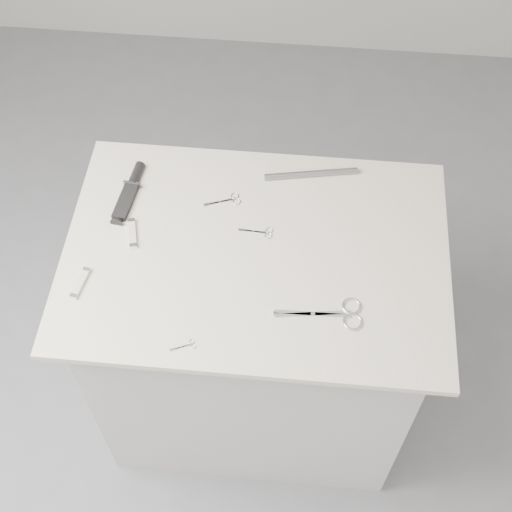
# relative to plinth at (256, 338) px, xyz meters

# --- Properties ---
(ground) EXTENTS (4.00, 4.00, 0.01)m
(ground) POSITION_rel_plinth_xyz_m (0.00, 0.00, -0.46)
(ground) COLOR gray
(ground) RESTS_ON ground
(plinth) EXTENTS (0.90, 0.60, 0.90)m
(plinth) POSITION_rel_plinth_xyz_m (0.00, 0.00, 0.00)
(plinth) COLOR #BCBCBA
(plinth) RESTS_ON ground
(display_board) EXTENTS (1.00, 0.70, 0.02)m
(display_board) POSITION_rel_plinth_xyz_m (0.00, 0.00, 0.46)
(display_board) COLOR beige
(display_board) RESTS_ON plinth
(large_shears) EXTENTS (0.22, 0.09, 0.01)m
(large_shears) POSITION_rel_plinth_xyz_m (0.22, -0.17, 0.47)
(large_shears) COLOR silver
(large_shears) RESTS_ON display_board
(embroidery_scissors_a) EXTENTS (0.10, 0.06, 0.00)m
(embroidery_scissors_a) POSITION_rel_plinth_xyz_m (-0.09, 0.16, 0.47)
(embroidery_scissors_a) COLOR silver
(embroidery_scissors_a) RESTS_ON display_board
(embroidery_scissors_b) EXTENTS (0.09, 0.04, 0.00)m
(embroidery_scissors_b) POSITION_rel_plinth_xyz_m (0.01, 0.06, 0.47)
(embroidery_scissors_b) COLOR silver
(embroidery_scissors_b) RESTS_ON display_board
(tiny_scissors) EXTENTS (0.06, 0.04, 0.00)m
(tiny_scissors) POSITION_rel_plinth_xyz_m (-0.14, -0.29, 0.47)
(tiny_scissors) COLOR silver
(tiny_scissors) RESTS_ON display_board
(sheathed_knife) EXTENTS (0.05, 0.20, 0.03)m
(sheathed_knife) POSITION_rel_plinth_xyz_m (-0.36, 0.17, 0.48)
(sheathed_knife) COLOR black
(sheathed_knife) RESTS_ON display_board
(pocket_knife_a) EXTENTS (0.04, 0.10, 0.01)m
(pocket_knife_a) POSITION_rel_plinth_xyz_m (-0.33, 0.02, 0.48)
(pocket_knife_a) COLOR beige
(pocket_knife_a) RESTS_ON display_board
(pocket_knife_b) EXTENTS (0.04, 0.09, 0.01)m
(pocket_knife_b) POSITION_rel_plinth_xyz_m (-0.43, -0.14, 0.48)
(pocket_knife_b) COLOR beige
(pocket_knife_b) RESTS_ON display_board
(metal_rail) EXTENTS (0.26, 0.07, 0.02)m
(metal_rail) POSITION_rel_plinth_xyz_m (0.13, 0.27, 0.48)
(metal_rail) COLOR gray
(metal_rail) RESTS_ON display_board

